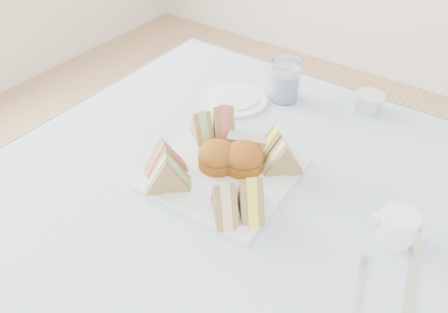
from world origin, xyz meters
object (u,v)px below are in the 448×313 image
Objects in this scene: table at (232,301)px; water_glass at (285,80)px; creamer_jug at (397,226)px; serving_plate at (224,173)px.

table is 8.47× the size of water_glass.
table is 13.59× the size of creamer_jug.
serving_plate is 2.53× the size of water_glass.
creamer_jug is at bearing 14.46° from table.
water_glass is 1.60× the size of creamer_jug.
table is 0.57m from water_glass.
water_glass is (-0.09, 0.36, 0.43)m from table.
water_glass reaches higher than table.
water_glass is at bearing 104.47° from table.
water_glass reaches higher than serving_plate.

